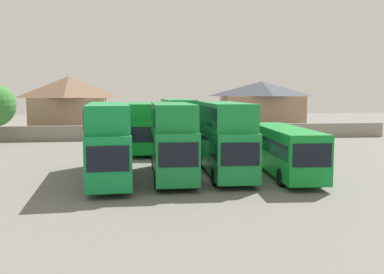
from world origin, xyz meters
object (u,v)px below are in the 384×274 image
bus_4 (285,148)px  house_terrace_left (69,105)px  bus_5 (142,124)px  bus_1 (108,137)px  bus_6 (177,121)px  bus_3 (224,135)px  bus_7 (211,131)px  bus_2 (172,136)px  house_terrace_centre (261,107)px

bus_4 → house_terrace_left: size_ratio=1.13×
bus_4 → bus_5: 17.34m
bus_1 → bus_6: (6.08, 14.42, 0.03)m
bus_3 → bus_7: 14.38m
bus_1 → bus_5: bearing=166.9°
bus_4 → bus_5: (-9.41, 14.55, 0.76)m
bus_7 → bus_6: bearing=-85.6°
bus_3 → house_terrace_left: (-14.52, 30.87, 1.21)m
bus_6 → bus_7: size_ratio=1.14×
bus_2 → bus_6: bearing=174.0°
bus_4 → house_terrace_left: bearing=-145.8°
bus_7 → bus_4: bearing=11.6°
house_terrace_left → bus_6: bearing=-52.7°
bus_2 → house_terrace_left: size_ratio=1.02×
bus_4 → house_terrace_centre: 32.99m
bus_2 → bus_6: 14.66m
bus_3 → bus_6: 14.25m
bus_5 → bus_4: bearing=33.8°
bus_5 → house_terrace_centre: house_terrace_centre is taller
bus_1 → house_terrace_centre: 37.24m
bus_1 → bus_6: size_ratio=1.02×
bus_4 → bus_6: bus_6 is taller
bus_6 → house_terrace_centre: house_terrace_centre is taller
bus_5 → house_terrace_left: 19.44m
bus_1 → house_terrace_left: bearing=-170.9°
bus_3 → bus_6: bus_6 is taller
bus_6 → bus_2: bearing=-7.6°
bus_1 → bus_6: bearing=154.2°
bus_7 → house_terrace_centre: size_ratio=0.94×
bus_2 → house_terrace_centre: 35.28m
house_terrace_left → bus_7: bearing=-45.8°
bus_3 → house_terrace_centre: 33.44m
bus_3 → bus_5: 14.79m
bus_5 → bus_7: size_ratio=1.13×
bus_3 → bus_6: (-1.79, 14.14, 0.01)m
bus_4 → bus_6: size_ratio=0.94×
bus_4 → house_terrace_left: house_terrace_left is taller
bus_3 → bus_7: (1.67, 14.25, -0.95)m
bus_4 → house_terrace_centre: bearing=169.8°
bus_3 → bus_7: bus_3 is taller
bus_4 → bus_3: bearing=-96.9°
bus_1 → bus_6: 15.65m
house_terrace_centre → bus_6: bearing=-128.9°
bus_1 → bus_2: (4.23, -0.12, 0.00)m
bus_1 → house_terrace_centre: bearing=144.8°
bus_6 → bus_7: (3.46, 0.11, -0.96)m
bus_3 → bus_7: bearing=175.4°
bus_5 → house_terrace_centre: (17.34, 17.43, 1.07)m
bus_4 → bus_7: 15.20m
bus_5 → house_terrace_centre: 24.61m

